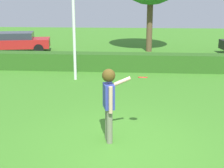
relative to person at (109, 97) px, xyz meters
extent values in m
plane|color=#3D7D24|center=(0.31, -0.14, -1.10)|extent=(60.00, 60.00, 0.00)
cylinder|color=slate|center=(-0.04, 0.09, -0.68)|extent=(0.14, 0.14, 0.84)
cylinder|color=slate|center=(0.02, -0.10, -0.68)|extent=(0.14, 0.14, 0.84)
cube|color=#2F3B92|center=(-0.01, 0.00, 0.03)|extent=(0.31, 0.43, 0.58)
cylinder|color=tan|center=(0.20, 0.30, 0.27)|extent=(0.62, 0.25, 0.30)
cylinder|color=tan|center=(0.05, -0.23, 0.01)|extent=(0.09, 0.09, 0.62)
sphere|color=tan|center=(-0.01, 0.00, 0.49)|extent=(0.22, 0.22, 0.22)
sphere|color=#473713|center=(-0.01, 0.00, 0.52)|extent=(0.31, 0.31, 0.31)
cylinder|color=red|center=(0.77, 0.32, 0.41)|extent=(0.23, 0.23, 0.07)
cylinder|color=silver|center=(-1.92, 5.85, 2.06)|extent=(0.12, 0.12, 6.33)
cube|color=#2A591A|center=(0.31, 7.75, -0.70)|extent=(23.34, 0.90, 0.81)
cube|color=#B21E1E|center=(-6.94, 12.43, -0.53)|extent=(4.47, 2.56, 0.55)
cube|color=#2D333D|center=(-6.94, 12.43, -0.05)|extent=(2.48, 2.00, 0.40)
cylinder|color=black|center=(-5.69, 13.58, -0.80)|extent=(0.61, 0.23, 0.60)
cylinder|color=black|center=(-5.33, 11.92, -0.80)|extent=(0.61, 0.23, 0.60)
cylinder|color=brown|center=(1.41, 13.45, 0.78)|extent=(0.37, 0.37, 3.76)
camera|label=1|loc=(0.60, -7.05, 2.23)|focal=51.37mm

